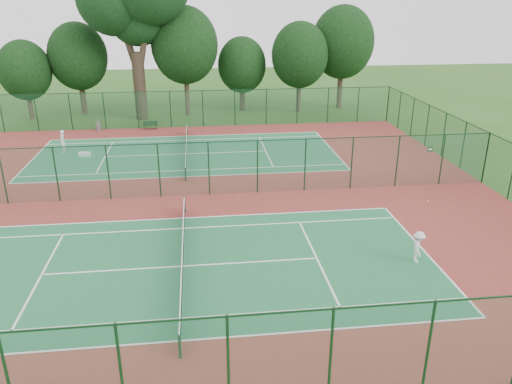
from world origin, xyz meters
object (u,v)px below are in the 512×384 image
at_px(kit_bag, 85,154).
at_px(player_near, 418,247).
at_px(player_far, 62,141).
at_px(bench, 150,125).
at_px(trash_bin, 98,126).

bearing_deg(kit_bag, player_near, -39.47).
distance_m(player_far, bench, 9.29).
bearing_deg(player_near, player_far, 61.68).
xyz_separation_m(player_near, player_far, (-20.95, 20.53, 0.12)).
distance_m(player_near, player_far, 29.34).
xyz_separation_m(player_far, kit_bag, (1.90, -1.33, -0.75)).
bearing_deg(player_near, trash_bin, 51.38).
distance_m(player_far, trash_bin, 7.00).
bearing_deg(player_far, kit_bag, 52.03).
bearing_deg(trash_bin, player_near, -54.71).
xyz_separation_m(player_near, bench, (-14.53, 27.23, -0.36)).
height_order(bench, kit_bag, bench).
bearing_deg(trash_bin, bench, -1.20).
xyz_separation_m(bench, kit_bag, (-4.53, -8.03, -0.26)).
height_order(player_near, player_far, player_far).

